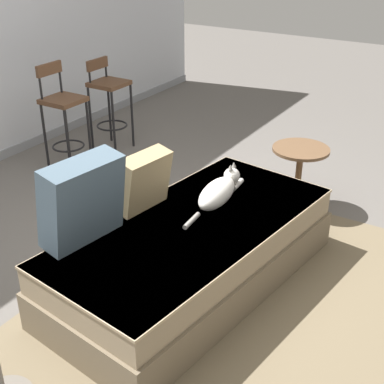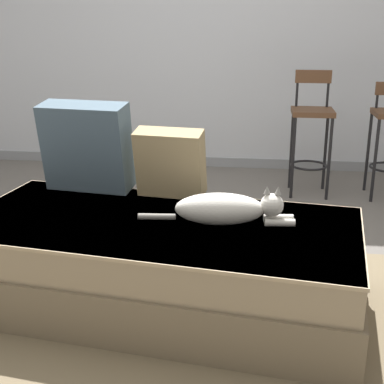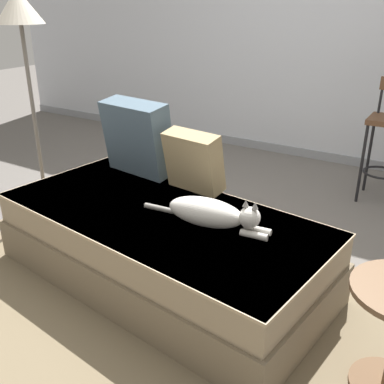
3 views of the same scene
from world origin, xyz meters
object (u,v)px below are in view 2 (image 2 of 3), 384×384
(couch, at_px, (159,261))
(throw_pillow_corner, at_px, (87,147))
(cat, at_px, (226,209))
(throw_pillow_middle, at_px, (170,163))
(bar_stool_near_window, at_px, (311,126))

(couch, relative_size, throw_pillow_corner, 4.01)
(throw_pillow_corner, xyz_separation_m, cat, (0.80, -0.42, -0.17))
(couch, distance_m, throw_pillow_middle, 0.54)
(bar_stool_near_window, bearing_deg, couch, -114.84)
(throw_pillow_middle, xyz_separation_m, cat, (0.32, -0.36, -0.11))
(throw_pillow_middle, bearing_deg, cat, -48.10)
(cat, bearing_deg, throw_pillow_middle, 131.90)
(throw_pillow_corner, bearing_deg, couch, -42.01)
(couch, relative_size, throw_pillow_middle, 5.29)
(couch, bearing_deg, throw_pillow_corner, 137.99)
(cat, relative_size, bar_stool_near_window, 0.77)
(throw_pillow_corner, xyz_separation_m, bar_stool_near_window, (1.35, 1.45, -0.13))
(throw_pillow_middle, height_order, bar_stool_near_window, bar_stool_near_window)
(couch, relative_size, bar_stool_near_window, 2.09)
(bar_stool_near_window, bearing_deg, cat, -106.25)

